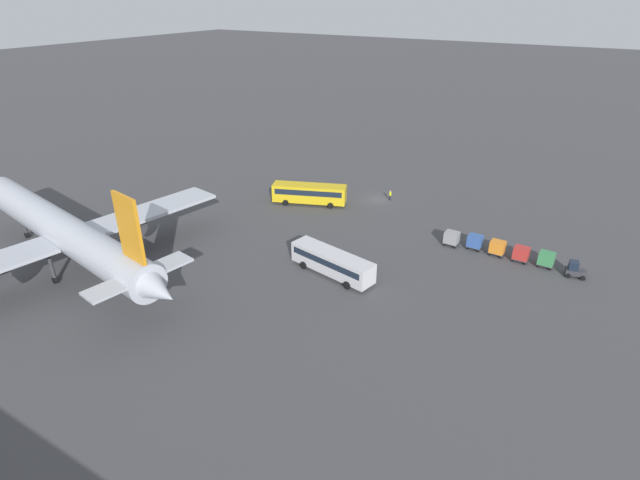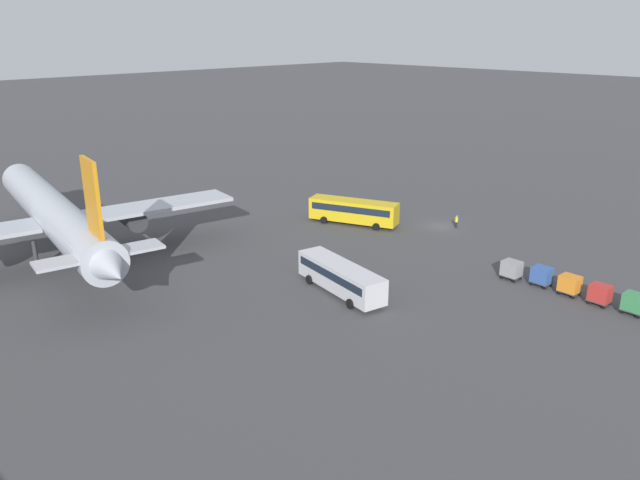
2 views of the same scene
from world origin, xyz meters
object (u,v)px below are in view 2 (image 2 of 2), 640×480
Objects in this scene: worker_person at (456,222)px; airplane at (55,215)px; shuttle_bus_near at (354,210)px; cargo_cart_grey at (512,269)px; shuttle_bus_far at (341,276)px; cargo_cart_green at (634,302)px; cargo_cart_blue at (542,275)px; cargo_cart_red at (600,293)px; cargo_cart_orange at (570,284)px.

airplane is at bearing 59.75° from worker_person.
cargo_cart_grey is at bearing 152.55° from shuttle_bus_near.
shuttle_bus_far is (-29.23, -16.52, -3.78)m from airplane.
worker_person is (-11.09, -8.55, -1.13)m from shuttle_bus_near.
shuttle_bus_near is 6.07× the size of cargo_cart_green.
worker_person is at bearing -31.30° from cargo_cart_blue.
cargo_cart_green is at bearing -177.16° from cargo_cart_red.
cargo_cart_red is 6.29m from cargo_cart_blue.
cargo_cart_grey is (-14.40, 11.27, 0.32)m from worker_person.
cargo_cart_orange is at bearing -176.63° from cargo_cart_grey.
shuttle_bus_far is 5.89× the size of cargo_cart_grey.
cargo_cart_red is at bearing -178.81° from cargo_cart_grey.
shuttle_bus_near is 7.19× the size of worker_person.
airplane reaches higher than worker_person.
shuttle_bus_far reaches higher than cargo_cart_blue.
cargo_cart_blue is at bearing -3.79° from cargo_cart_red.
shuttle_bus_near is at bearing -6.10° from cargo_cart_grey.
shuttle_bus_far is 23.26m from cargo_cart_orange.
shuttle_bus_far is 25.50m from cargo_cart_red.
shuttle_bus_near is at bearing -102.07° from airplane.
cargo_cart_grey is (6.27, 0.37, 0.00)m from cargo_cart_orange.
cargo_cart_red is 1.00× the size of cargo_cart_orange.
cargo_cart_red is at bearing 176.82° from cargo_cart_orange.
cargo_cart_orange is (-31.76, 2.35, -0.81)m from shuttle_bus_near.
cargo_cart_orange is 6.28m from cargo_cart_grey.
shuttle_bus_far is 5.89× the size of cargo_cart_red.
cargo_cart_orange is at bearing -3.18° from cargo_cart_red.
cargo_cart_blue is (-28.63, 2.11, -0.81)m from shuttle_bus_near.
shuttle_bus_far is (-14.96, 18.42, -0.15)m from shuttle_bus_near.
cargo_cart_orange is at bearing -0.17° from cargo_cart_green.
cargo_cart_red is 3.14m from cargo_cart_orange.
airplane is at bearing 37.42° from cargo_cart_blue.
airplane is 23.13× the size of cargo_cart_grey.
cargo_cart_green is at bearing -133.96° from shuttle_bus_far.
cargo_cart_blue is (-13.67, -16.30, -0.67)m from shuttle_bus_far.
worker_person is at bearing -24.95° from cargo_cart_red.
shuttle_bus_near is (-14.27, -34.94, -3.64)m from airplane.
airplane is at bearing 46.42° from shuttle_bus_near.
cargo_cart_grey is (-39.76, -32.21, -4.45)m from airplane.
cargo_cart_orange is at bearing -134.56° from airplane.
shuttle_bus_near is 28.72m from cargo_cart_blue.
airplane is 27.39× the size of worker_person.
cargo_cart_grey is at bearing 11.02° from cargo_cart_blue.
worker_person is 18.29m from cargo_cart_grey.
shuttle_bus_near reaches higher than cargo_cart_blue.
airplane is 37.91m from shuttle_bus_near.
airplane is at bearing 33.39° from cargo_cart_red.
worker_person is 29.08m from cargo_cart_green.
cargo_cart_red is 1.00× the size of cargo_cart_grey.
cargo_cart_orange is (-46.03, -32.58, -4.45)m from airplane.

